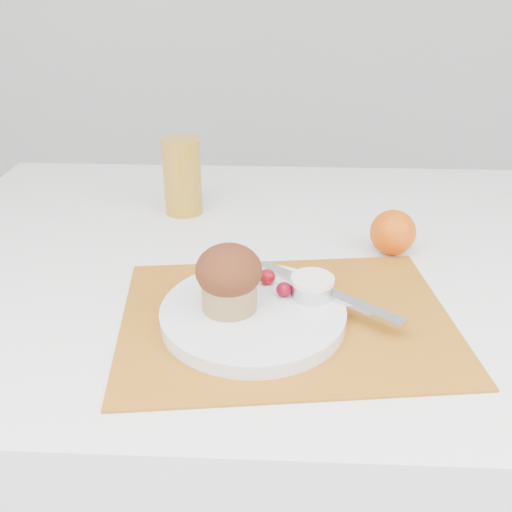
{
  "coord_description": "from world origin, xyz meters",
  "views": [
    {
      "loc": [
        -0.03,
        -0.71,
        1.15
      ],
      "look_at": [
        -0.06,
        -0.06,
        0.8
      ],
      "focal_mm": 40.0,
      "sensor_mm": 36.0,
      "label": 1
    }
  ],
  "objects_px": {
    "table": "(293,436)",
    "plate": "(253,314)",
    "juice_glass": "(182,177)",
    "orange": "(393,232)",
    "muffin": "(229,277)"
  },
  "relations": [
    {
      "from": "table",
      "to": "plate",
      "type": "relative_size",
      "value": 5.32
    },
    {
      "from": "table",
      "to": "juice_glass",
      "type": "distance_m",
      "value": 0.51
    },
    {
      "from": "orange",
      "to": "plate",
      "type": "bearing_deg",
      "value": -135.57
    },
    {
      "from": "table",
      "to": "orange",
      "type": "xyz_separation_m",
      "value": [
        0.14,
        0.01,
        0.41
      ]
    },
    {
      "from": "muffin",
      "to": "juice_glass",
      "type": "bearing_deg",
      "value": 107.99
    },
    {
      "from": "orange",
      "to": "juice_glass",
      "type": "distance_m",
      "value": 0.37
    },
    {
      "from": "juice_glass",
      "to": "orange",
      "type": "bearing_deg",
      "value": -22.75
    },
    {
      "from": "table",
      "to": "plate",
      "type": "bearing_deg",
      "value": -108.71
    },
    {
      "from": "orange",
      "to": "muffin",
      "type": "xyz_separation_m",
      "value": [
        -0.23,
        -0.19,
        0.03
      ]
    },
    {
      "from": "muffin",
      "to": "plate",
      "type": "bearing_deg",
      "value": 0.78
    },
    {
      "from": "plate",
      "to": "orange",
      "type": "bearing_deg",
      "value": 44.43
    },
    {
      "from": "juice_glass",
      "to": "muffin",
      "type": "xyz_separation_m",
      "value": [
        0.11,
        -0.34,
        -0.0
      ]
    },
    {
      "from": "plate",
      "to": "muffin",
      "type": "bearing_deg",
      "value": -179.22
    },
    {
      "from": "plate",
      "to": "juice_glass",
      "type": "bearing_deg",
      "value": 112.26
    },
    {
      "from": "orange",
      "to": "juice_glass",
      "type": "bearing_deg",
      "value": 157.25
    }
  ]
}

